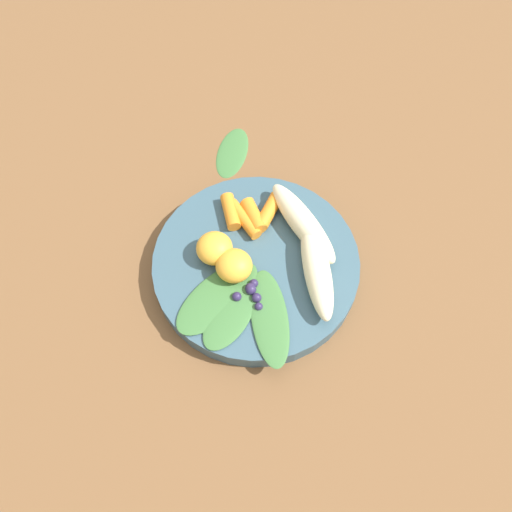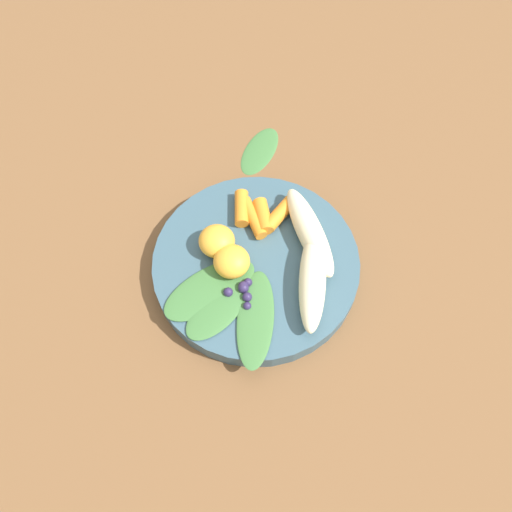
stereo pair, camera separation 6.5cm
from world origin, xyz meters
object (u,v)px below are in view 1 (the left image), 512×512
Objects in this scene: banana_peeled_left at (303,223)px; banana_peeled_right at (317,269)px; orange_segment_near at (234,266)px; kale_leaf_stray at (232,152)px; bowl at (256,265)px.

banana_peeled_right is (0.04, 0.06, 0.00)m from banana_peeled_left.
banana_peeled_left is 1.00× the size of banana_peeled_right.
kale_leaf_stray is (-0.14, -0.17, -0.04)m from orange_segment_near.
bowl reaches higher than kale_leaf_stray.
banana_peeled_right is 0.26m from kale_leaf_stray.
bowl is at bearing 170.68° from orange_segment_near.
orange_segment_near reaches higher than bowl.
orange_segment_near is at bearing -165.53° from kale_leaf_stray.
orange_segment_near is (0.03, -0.01, 0.03)m from bowl.
banana_peeled_left is at bearing 173.51° from orange_segment_near.
kale_leaf_stray is at bearing -130.12° from orange_segment_near.
banana_peeled_left is at bearing -135.65° from kale_leaf_stray.
banana_peeled_left is 0.19m from kale_leaf_stray.
kale_leaf_stray is (-0.07, -0.24, -0.04)m from banana_peeled_right.
banana_peeled_left reaches higher than kale_leaf_stray.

